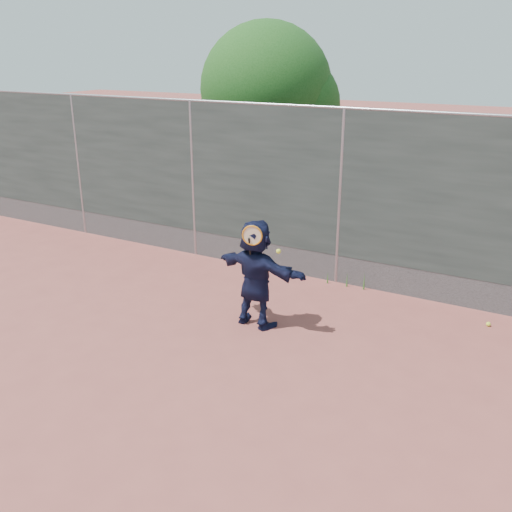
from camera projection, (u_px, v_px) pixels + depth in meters
The scene contains 7 objects.
ground at pixel (235, 374), 7.24m from camera, with size 80.00×80.00×0.00m, color #9E4C42.
player at pixel (256, 274), 8.28m from camera, with size 1.51×0.48×1.63m, color #131735.
ball_ground at pixel (488, 324), 8.48m from camera, with size 0.07×0.07×0.07m, color #DFED34.
fence at pixel (340, 195), 9.58m from camera, with size 20.00×0.06×3.03m.
swing_action at pixel (255, 238), 7.88m from camera, with size 0.54×0.18×0.51m.
tree_left at pixel (273, 93), 12.92m from camera, with size 3.15×3.00×4.53m.
weed_clump at pixel (350, 280), 9.85m from camera, with size 0.68×0.07×0.30m.
Camera 1 is at (3.27, -5.38, 3.88)m, focal length 40.00 mm.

